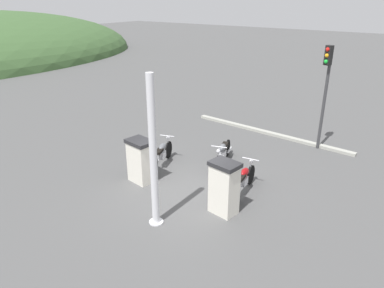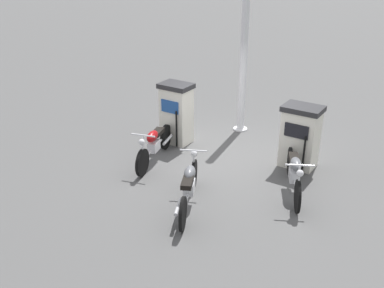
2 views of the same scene
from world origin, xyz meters
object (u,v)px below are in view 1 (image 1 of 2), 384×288
motorcycle_near_pump (243,180)px  roadside_traffic_light (326,81)px  fuel_pump_far (141,161)px  motorcycle_extra (223,152)px  fuel_pump_near (224,187)px  motorcycle_far_pump (162,154)px  canopy_support_pole (153,157)px

motorcycle_near_pump → roadside_traffic_light: size_ratio=0.52×
fuel_pump_far → motorcycle_extra: size_ratio=0.71×
fuel_pump_near → motorcycle_far_pump: fuel_pump_near is taller
motorcycle_near_pump → motorcycle_extra: (1.44, 1.62, 0.02)m
fuel_pump_far → canopy_support_pole: bearing=-127.7°
canopy_support_pole → motorcycle_near_pump: bearing=-22.5°
motorcycle_extra → motorcycle_near_pump: bearing=-131.7°
fuel_pump_far → motorcycle_far_pump: 1.34m
fuel_pump_far → roadside_traffic_light: size_ratio=0.36×
fuel_pump_near → canopy_support_pole: (-1.54, 1.23, 1.19)m
fuel_pump_far → canopy_support_pole: (-1.54, -1.99, 1.25)m
fuel_pump_far → fuel_pump_near: bearing=-90.0°
roadside_traffic_light → motorcycle_extra: bearing=146.3°
fuel_pump_far → roadside_traffic_light: roadside_traffic_light is taller
motorcycle_near_pump → motorcycle_extra: bearing=48.3°
fuel_pump_far → motorcycle_near_pump: bearing=-67.9°
motorcycle_extra → roadside_traffic_light: 4.84m
fuel_pump_far → motorcycle_far_pump: fuel_pump_far is taller
fuel_pump_far → motorcycle_near_pump: fuel_pump_far is taller
motorcycle_extra → roadside_traffic_light: size_ratio=0.51×
fuel_pump_far → motorcycle_near_pump: 3.42m
motorcycle_far_pump → roadside_traffic_light: size_ratio=0.50×
motorcycle_extra → canopy_support_pole: (-4.26, -0.46, 1.53)m
motorcycle_extra → canopy_support_pole: canopy_support_pole is taller
fuel_pump_far → roadside_traffic_light: bearing=-31.9°
motorcycle_far_pump → motorcycle_extra: motorcycle_far_pump is taller
motorcycle_near_pump → canopy_support_pole: canopy_support_pole is taller
fuel_pump_far → roadside_traffic_light: (6.26, -3.89, 2.04)m
motorcycle_extra → roadside_traffic_light: bearing=-33.7°
motorcycle_extra → canopy_support_pole: size_ratio=0.51×
motorcycle_near_pump → motorcycle_far_pump: motorcycle_far_pump is taller
motorcycle_near_pump → canopy_support_pole: size_ratio=0.52×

